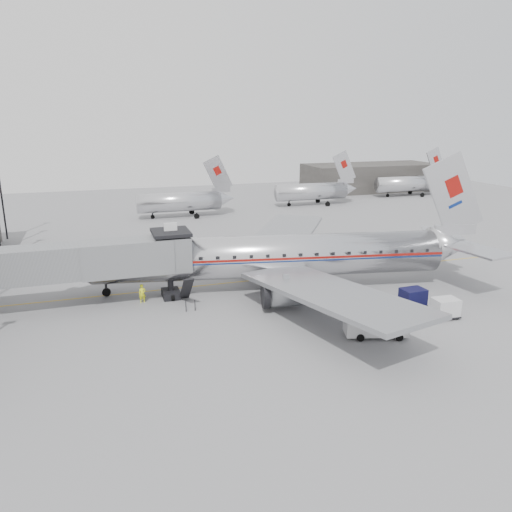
{
  "coord_description": "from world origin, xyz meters",
  "views": [
    {
      "loc": [
        -15.36,
        -41.05,
        16.55
      ],
      "look_at": [
        -0.72,
        4.02,
        3.2
      ],
      "focal_mm": 35.0,
      "sensor_mm": 36.0,
      "label": 1
    }
  ],
  "objects": [
    {
      "name": "service_van",
      "position": [
        4.56,
        -10.02,
        1.18
      ],
      "size": [
        5.08,
        3.12,
        2.24
      ],
      "rotation": [
        0.0,
        0.0,
        -0.29
      ],
      "color": "#BEBEC0",
      "rests_on": "ground"
    },
    {
      "name": "jet_bridge",
      "position": [
        -16.66,
        3.67,
        4.18
      ],
      "size": [
        21.0,
        6.2,
        7.1
      ],
      "color": "#5D5F62",
      "rests_on": "ground"
    },
    {
      "name": "ramp_worker",
      "position": [
        -12.0,
        3.0,
        0.88
      ],
      "size": [
        0.65,
        0.44,
        1.76
      ],
      "primitive_type": "imported",
      "rotation": [
        0.0,
        0.0,
        0.03
      ],
      "color": "#EEF91D",
      "rests_on": "ground"
    },
    {
      "name": "baggage_cart_navy",
      "position": [
        10.92,
        -5.57,
        0.91
      ],
      "size": [
        2.27,
        1.78,
        1.71
      ],
      "rotation": [
        0.0,
        0.0,
        0.06
      ],
      "color": "black",
      "rests_on": "ground"
    },
    {
      "name": "distant_aircraft_mid",
      "position": [
        24.21,
        46.0,
        2.73
      ],
      "size": [
        16.39,
        3.2,
        10.26
      ],
      "color": "silver",
      "rests_on": "ground"
    },
    {
      "name": "ground",
      "position": [
        0.0,
        0.0,
        0.0
      ],
      "size": [
        160.0,
        160.0,
        0.0
      ],
      "primitive_type": "plane",
      "color": "slate",
      "rests_on": "ground"
    },
    {
      "name": "baggage_cart_white",
      "position": [
        12.05,
        -8.53,
        0.91
      ],
      "size": [
        2.26,
        1.77,
        1.7
      ],
      "rotation": [
        0.0,
        0.0,
        -0.06
      ],
      "color": "silver",
      "rests_on": "ground"
    },
    {
      "name": "distant_aircraft_far",
      "position": [
        48.21,
        50.0,
        2.73
      ],
      "size": [
        16.39,
        3.2,
        10.26
      ],
      "color": "silver",
      "rests_on": "ground"
    },
    {
      "name": "hangar",
      "position": [
        45.0,
        60.0,
        3.0
      ],
      "size": [
        30.0,
        12.0,
        6.0
      ],
      "primitive_type": "cube",
      "color": "#353230",
      "rests_on": "ground"
    },
    {
      "name": "airliner",
      "position": [
        1.13,
        2.85,
        3.34
      ],
      "size": [
        41.72,
        38.32,
        13.3
      ],
      "rotation": [
        0.0,
        0.0,
        -0.18
      ],
      "color": "silver",
      "rests_on": "ground"
    },
    {
      "name": "apron_line",
      "position": [
        3.0,
        6.0,
        0.01
      ],
      "size": [
        60.0,
        0.15,
        0.01
      ],
      "primitive_type": "cube",
      "rotation": [
        0.0,
        0.0,
        1.57
      ],
      "color": "gold",
      "rests_on": "ground"
    },
    {
      "name": "distant_aircraft_near",
      "position": [
        -1.79,
        42.0,
        2.73
      ],
      "size": [
        16.39,
        3.2,
        10.26
      ],
      "color": "silver",
      "rests_on": "ground"
    }
  ]
}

